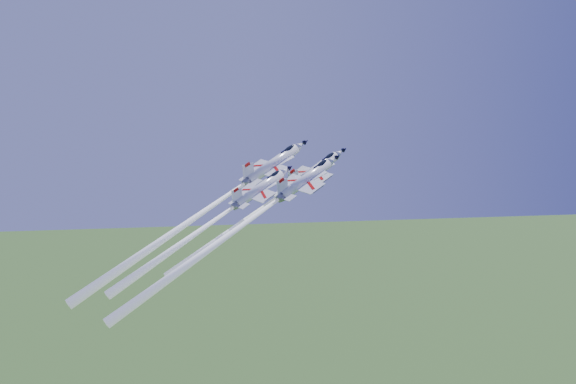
{
  "coord_description": "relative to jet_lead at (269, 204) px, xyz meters",
  "views": [
    {
      "loc": [
        -14.35,
        -114.06,
        101.75
      ],
      "look_at": [
        0.0,
        0.0,
        79.55
      ],
      "focal_mm": 40.0,
      "sensor_mm": 36.0,
      "label": 1
    }
  ],
  "objects": [
    {
      "name": "jet_lead",
      "position": [
        0.0,
        0.0,
        0.0
      ],
      "size": [
        29.56,
        18.12,
        27.67
      ],
      "rotation": [
        0.45,
        0.05,
        -1.04
      ],
      "color": "white"
    },
    {
      "name": "jet_left",
      "position": [
        -11.25,
        -0.27,
        -0.69
      ],
      "size": [
        35.82,
        21.95,
        34.85
      ],
      "rotation": [
        0.45,
        0.05,
        -1.04
      ],
      "color": "white"
    },
    {
      "name": "jet_slot",
      "position": [
        -10.36,
        -6.64,
        -1.49
      ],
      "size": [
        27.14,
        16.63,
        25.39
      ],
      "rotation": [
        0.45,
        0.05,
        -1.04
      ],
      "color": "white"
    },
    {
      "name": "jet_right",
      "position": [
        -5.56,
        -9.85,
        -1.56
      ],
      "size": [
        33.33,
        20.42,
        32.51
      ],
      "rotation": [
        0.45,
        0.05,
        -1.04
      ],
      "color": "white"
    }
  ]
}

